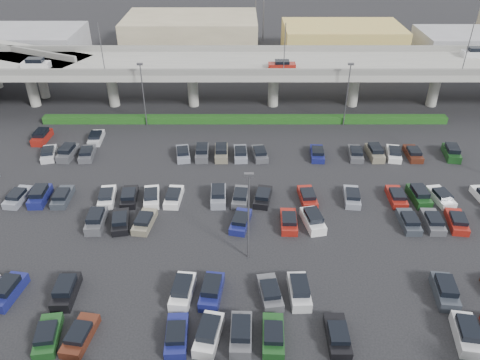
{
  "coord_description": "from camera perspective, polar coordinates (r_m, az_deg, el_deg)",
  "views": [
    {
      "loc": [
        -0.85,
        -45.17,
        33.0
      ],
      "look_at": [
        -0.83,
        3.99,
        2.0
      ],
      "focal_mm": 35.0,
      "sensor_mm": 36.0,
      "label": 1
    }
  ],
  "objects": [
    {
      "name": "ground",
      "position": [
        55.95,
        0.85,
        -3.91
      ],
      "size": [
        280.0,
        280.0,
        0.0
      ],
      "primitive_type": "plane",
      "color": "black"
    },
    {
      "name": "overpass",
      "position": [
        81.44,
        0.44,
        13.59
      ],
      "size": [
        150.0,
        13.0,
        15.8
      ],
      "color": "gray",
      "rests_on": "ground"
    },
    {
      "name": "hedge",
      "position": [
        77.32,
        0.61,
        7.42
      ],
      "size": [
        66.0,
        1.6,
        1.1
      ],
      "primitive_type": "cube",
      "color": "#113710",
      "rests_on": "ground"
    },
    {
      "name": "light_poles",
      "position": [
        54.34,
        -3.48,
        2.66
      ],
      "size": [
        66.9,
        48.38,
        10.3
      ],
      "color": "#4D4D52",
      "rests_on": "ground"
    },
    {
      "name": "parked_cars",
      "position": [
        53.52,
        1.36,
        -5.02
      ],
      "size": [
        63.1,
        41.59,
        1.67
      ],
      "color": "#491F13",
      "rests_on": "ground"
    },
    {
      "name": "distant_buildings",
      "position": [
        111.7,
        7.08,
        16.82
      ],
      "size": [
        138.0,
        24.0,
        9.0
      ],
      "color": "gray",
      "rests_on": "ground"
    }
  ]
}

